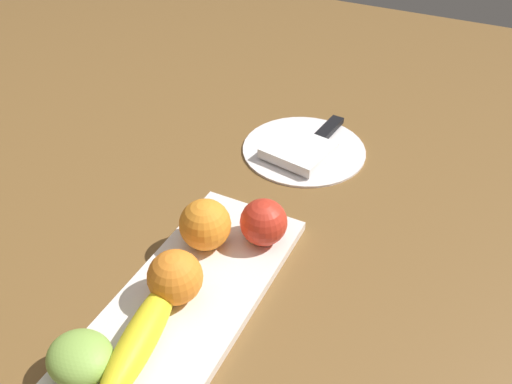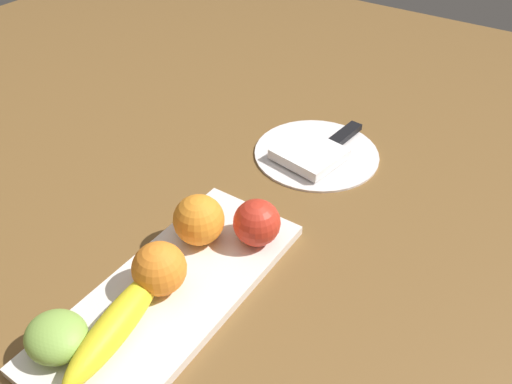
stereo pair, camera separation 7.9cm
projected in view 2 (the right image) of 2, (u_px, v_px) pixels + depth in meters
ground_plane at (188, 285)px, 0.70m from camera, size 2.40×2.40×0.00m
fruit_tray at (172, 292)px, 0.68m from camera, size 0.40×0.17×0.02m
apple at (257, 223)px, 0.73m from camera, size 0.07×0.07×0.07m
banana at (117, 324)px, 0.61m from camera, size 0.19×0.07×0.04m
orange_near_apple at (199, 220)px, 0.73m from camera, size 0.07×0.07×0.07m
orange_near_banana at (159, 269)px, 0.66m from camera, size 0.07×0.07×0.07m
grape_bunch at (56, 337)px, 0.59m from camera, size 0.07×0.08×0.04m
dinner_plate at (316, 152)px, 0.94m from camera, size 0.23×0.23×0.01m
folded_napkin at (309, 154)px, 0.92m from camera, size 0.12×0.12×0.02m
knife at (340, 139)px, 0.96m from camera, size 0.18×0.04×0.01m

